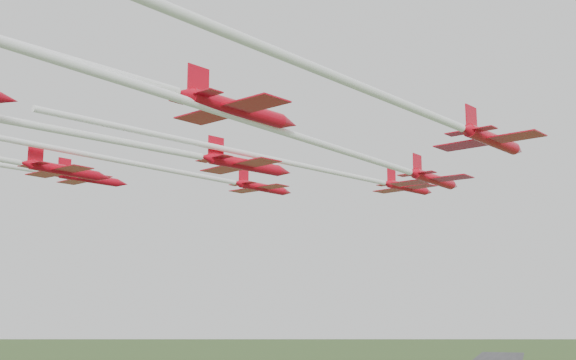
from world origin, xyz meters
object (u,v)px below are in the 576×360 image
(jet_row3_right, at_px, (422,112))
(jet_row4_right, at_px, (91,67))
(jet_lead, at_px, (336,172))
(jet_row3_mid, at_px, (158,148))
(jet_row2_right, at_px, (365,158))
(jet_row2_left, at_px, (196,175))

(jet_row3_right, distance_m, jet_row4_right, 20.46)
(jet_row3_right, xyz_separation_m, jet_row4_right, (-17.25, -10.94, 1.27))
(jet_lead, xyz_separation_m, jet_row3_right, (14.71, -34.39, -3.26))
(jet_row3_mid, bearing_deg, jet_lead, 90.15)
(jet_row3_mid, distance_m, jet_row4_right, 24.82)
(jet_row2_right, distance_m, jet_row3_right, 17.90)
(jet_lead, relative_size, jet_row3_right, 1.22)
(jet_lead, relative_size, jet_row4_right, 1.08)
(jet_row2_right, xyz_separation_m, jet_row3_mid, (-18.33, -3.92, 1.30))
(jet_row2_left, xyz_separation_m, jet_row2_right, (22.50, -12.55, -2.04))
(jet_lead, bearing_deg, jet_row3_mid, -91.12)
(jet_row2_right, height_order, jet_row3_mid, jet_row3_mid)
(jet_row2_right, relative_size, jet_row4_right, 1.09)
(jet_row2_left, relative_size, jet_row3_right, 1.08)
(jet_lead, relative_size, jet_row2_right, 0.99)
(jet_row2_right, relative_size, jet_row3_mid, 1.16)
(jet_row2_right, height_order, jet_row3_right, jet_row2_right)
(jet_row3_mid, relative_size, jet_row3_right, 1.07)
(jet_row2_right, bearing_deg, jet_row3_right, -46.93)
(jet_lead, height_order, jet_row3_mid, jet_lead)
(jet_lead, relative_size, jet_row2_left, 1.14)
(jet_row2_right, relative_size, jet_row3_right, 1.23)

